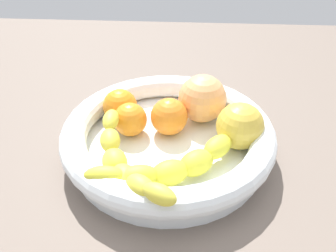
% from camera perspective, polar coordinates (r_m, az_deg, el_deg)
% --- Properties ---
extents(kitchen_counter, '(1.20, 1.20, 0.03)m').
position_cam_1_polar(kitchen_counter, '(0.55, -0.00, -5.58)').
color(kitchen_counter, '#6D5F55').
rests_on(kitchen_counter, ground).
extents(fruit_bowl, '(0.32, 0.32, 0.06)m').
position_cam_1_polar(fruit_bowl, '(0.52, -0.00, -1.80)').
color(fruit_bowl, white).
rests_on(fruit_bowl, kitchen_counter).
extents(banana_draped_left, '(0.13, 0.18, 0.05)m').
position_cam_1_polar(banana_draped_left, '(0.44, -7.31, -6.15)').
color(banana_draped_left, yellow).
rests_on(banana_draped_left, fruit_bowl).
extents(banana_draped_right, '(0.21, 0.15, 0.04)m').
position_cam_1_polar(banana_draped_right, '(0.45, 2.02, -5.96)').
color(banana_draped_right, yellow).
rests_on(banana_draped_right, fruit_bowl).
extents(orange_front, '(0.06, 0.06, 0.06)m').
position_cam_1_polar(orange_front, '(0.53, 0.68, 1.56)').
color(orange_front, orange).
rests_on(orange_front, fruit_bowl).
extents(orange_mid_left, '(0.06, 0.06, 0.06)m').
position_cam_1_polar(orange_mid_left, '(0.56, -7.96, 3.29)').
color(orange_mid_left, orange).
rests_on(orange_mid_left, fruit_bowl).
extents(orange_mid_right, '(0.05, 0.05, 0.05)m').
position_cam_1_polar(orange_mid_right, '(0.53, -6.30, 1.08)').
color(orange_mid_right, orange).
rests_on(orange_mid_right, fruit_bowl).
extents(peach_blush, '(0.08, 0.08, 0.08)m').
position_cam_1_polar(peach_blush, '(0.56, 5.75, 4.57)').
color(peach_blush, '#F9A867').
rests_on(peach_blush, fruit_bowl).
extents(apple_yellow, '(0.07, 0.07, 0.07)m').
position_cam_1_polar(apple_yellow, '(0.51, 11.92, -0.23)').
color(apple_yellow, gold).
rests_on(apple_yellow, fruit_bowl).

